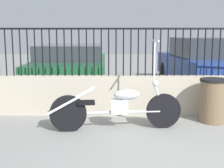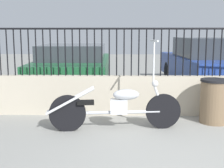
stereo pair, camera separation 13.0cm
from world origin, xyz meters
The scene contains 7 objects.
ground_plane centered at (0.00, 0.00, 0.00)m, with size 40.00×40.00×0.00m, color gray.
low_wall centered at (0.00, 2.27, 0.39)m, with size 8.73×0.18×0.78m.
fence_railing centered at (0.00, 2.27, 1.36)m, with size 8.73×0.04×0.93m.
motorcycle_silver centered at (-0.80, 1.28, 0.40)m, with size 2.26×0.56×1.51m.
trash_bin centered at (1.06, 1.76, 0.40)m, with size 0.53×0.53×0.80m.
car_green centered at (-1.95, 4.96, 0.67)m, with size 1.98×4.52×1.29m.
car_blue centered at (1.86, 5.39, 0.73)m, with size 2.03×4.50×1.48m.
Camera 2 is at (-0.63, -3.78, 1.62)m, focal length 50.00 mm.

